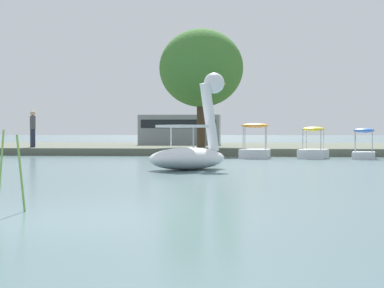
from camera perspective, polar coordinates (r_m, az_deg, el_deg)
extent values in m
plane|color=slate|center=(8.76, -12.23, -6.36)|extent=(558.57, 558.57, 0.00)
cube|color=#5B6051|center=(40.61, 2.46, -0.33)|extent=(130.55, 18.94, 0.36)
ellipsoid|color=white|center=(19.90, -0.39, -1.26)|extent=(2.86, 2.87, 0.67)
cylinder|color=white|center=(20.44, 1.50, 2.32)|extent=(0.71, 0.72, 2.13)
sphere|color=white|center=(20.61, 1.91, 5.24)|extent=(0.91, 0.91, 0.64)
cone|color=yellow|center=(20.78, 2.44, 5.21)|extent=(0.60, 0.60, 0.35)
cube|color=white|center=(19.75, -0.87, 1.54)|extent=(1.61, 1.61, 0.08)
cylinder|color=silver|center=(19.33, 0.11, 0.60)|extent=(0.04, 0.04, 0.64)
cylinder|color=silver|center=(20.18, -1.82, 0.62)|extent=(0.04, 0.04, 0.64)
cube|color=white|center=(29.12, 5.42, -0.83)|extent=(1.37, 2.00, 0.39)
ellipsoid|color=orange|center=(29.11, 5.42, 1.59)|extent=(1.25, 1.10, 0.20)
cylinder|color=#B7B7BF|center=(29.56, 4.56, 0.58)|extent=(0.04, 0.04, 1.04)
cylinder|color=#B7B7BF|center=(29.49, 6.41, 0.57)|extent=(0.04, 0.04, 1.04)
cylinder|color=#B7B7BF|center=(28.74, 4.41, 0.57)|extent=(0.04, 0.04, 1.04)
cylinder|color=#B7B7BF|center=(28.67, 6.31, 0.56)|extent=(0.04, 0.04, 1.04)
cube|color=white|center=(29.28, 10.37, -0.83)|extent=(1.51, 2.30, 0.39)
ellipsoid|color=yellow|center=(29.26, 10.38, 1.28)|extent=(1.20, 1.53, 0.20)
cylinder|color=#B7B7BF|center=(29.86, 9.78, 0.42)|extent=(0.04, 0.04, 0.88)
cylinder|color=#B7B7BF|center=(29.77, 11.23, 0.42)|extent=(0.04, 0.04, 0.88)
cylinder|color=#B7B7BF|center=(28.77, 9.49, 0.40)|extent=(0.04, 0.04, 0.88)
cylinder|color=#B7B7BF|center=(28.68, 10.99, 0.40)|extent=(0.04, 0.04, 0.88)
cube|color=white|center=(29.20, 14.51, -0.94)|extent=(1.19, 1.83, 0.30)
ellipsoid|color=blue|center=(29.19, 14.52, 1.14)|extent=(1.03, 1.15, 0.20)
cylinder|color=#B7B7BF|center=(29.61, 13.84, 0.26)|extent=(0.04, 0.04, 0.91)
cylinder|color=#B7B7BF|center=(29.60, 15.20, 0.25)|extent=(0.04, 0.04, 0.91)
cylinder|color=#B7B7BF|center=(28.78, 13.80, 0.24)|extent=(0.04, 0.04, 0.91)
cylinder|color=#B7B7BF|center=(28.78, 15.20, 0.23)|extent=(0.04, 0.04, 0.91)
cylinder|color=#423323|center=(34.88, 0.79, 2.88)|extent=(0.45, 0.45, 3.82)
ellipsoid|color=#427A33|center=(35.02, 0.79, 6.54)|extent=(4.87, 4.48, 4.09)
cube|color=#23283D|center=(34.81, -13.50, 0.49)|extent=(0.27, 0.27, 0.94)
cube|color=#4C4C51|center=(34.81, -13.50, 1.81)|extent=(0.30, 0.30, 0.67)
sphere|color=tan|center=(34.82, -13.51, 2.57)|extent=(0.26, 0.26, 0.26)
cube|color=gray|center=(40.63, -1.05, 1.21)|extent=(4.96, 1.99, 1.82)
cube|color=black|center=(40.64, -1.05, 1.72)|extent=(4.57, 2.02, 0.51)
cylinder|color=#669942|center=(9.42, -16.10, -2.33)|extent=(0.11, 0.06, 1.16)
cylinder|color=#669942|center=(9.69, -14.47, -2.42)|extent=(0.13, 0.06, 1.09)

